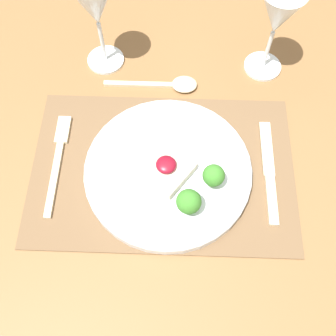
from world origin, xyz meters
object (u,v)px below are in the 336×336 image
knife (269,178)px  fork (58,157)px  dinner_plate (169,171)px  wine_glass_far (95,8)px  spoon (173,84)px  wine_glass_near (278,17)px

knife → fork: bearing=174.8°
dinner_plate → wine_glass_far: size_ratio=1.57×
dinner_plate → wine_glass_far: bearing=118.4°
spoon → wine_glass_far: (-0.14, 0.06, 0.13)m
wine_glass_near → dinner_plate: bearing=-125.9°
dinner_plate → fork: 0.21m
knife → wine_glass_near: size_ratio=1.11×
knife → wine_glass_near: 0.29m
knife → wine_glass_near: (0.01, 0.26, 0.13)m
spoon → wine_glass_far: bearing=153.8°
spoon → wine_glass_near: size_ratio=1.02×
fork → wine_glass_near: (0.39, 0.23, 0.13)m
knife → spoon: spoon is taller
fork → wine_glass_far: 0.28m
dinner_plate → knife: dinner_plate is taller
wine_glass_near → wine_glass_far: bearing=178.9°
fork → knife: (0.38, -0.03, -0.00)m
fork → dinner_plate: bearing=-10.0°
wine_glass_near → wine_glass_far: wine_glass_far is taller
dinner_plate → fork: size_ratio=1.45×
knife → spoon: size_ratio=1.09×
spoon → wine_glass_far: size_ratio=1.00×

